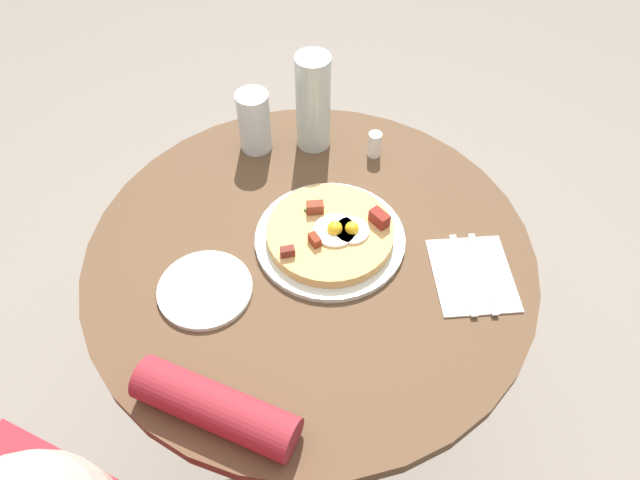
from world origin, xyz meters
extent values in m
plane|color=gray|center=(0.00, 0.00, 0.00)|extent=(6.00, 6.00, 0.00)
cylinder|color=brown|center=(0.00, 0.00, 0.74)|extent=(0.84, 0.84, 0.03)
cylinder|color=#333338|center=(0.00, 0.00, 0.36)|extent=(0.10, 0.10, 0.73)
cylinder|color=#333338|center=(0.00, 0.00, 0.01)|extent=(0.38, 0.38, 0.02)
cylinder|color=maroon|center=(0.01, -0.35, 0.79)|extent=(0.26, 0.08, 0.07)
cylinder|color=silver|center=(0.02, 0.04, 0.76)|extent=(0.28, 0.28, 0.01)
cylinder|color=#DDA962|center=(0.02, 0.04, 0.78)|extent=(0.24, 0.24, 0.02)
cylinder|color=white|center=(0.06, 0.05, 0.80)|extent=(0.06, 0.06, 0.01)
sphere|color=yellow|center=(0.06, 0.05, 0.80)|extent=(0.03, 0.03, 0.03)
cylinder|color=white|center=(0.03, 0.04, 0.80)|extent=(0.08, 0.08, 0.01)
sphere|color=yellow|center=(0.03, 0.04, 0.80)|extent=(0.03, 0.03, 0.03)
cube|color=maroon|center=(-0.02, -0.04, 0.80)|extent=(0.03, 0.03, 0.02)
cube|color=maroon|center=(0.10, 0.09, 0.81)|extent=(0.04, 0.03, 0.03)
cube|color=brown|center=(-0.02, 0.07, 0.80)|extent=(0.04, 0.03, 0.02)
cube|color=maroon|center=(0.01, 0.00, 0.80)|extent=(0.03, 0.03, 0.02)
cube|color=#387F2D|center=(0.03, 0.03, 0.80)|extent=(0.01, 0.00, 0.00)
cube|color=#387F2D|center=(-0.04, 0.06, 0.80)|extent=(0.01, 0.00, 0.00)
cube|color=#387F2D|center=(-0.03, 0.09, 0.80)|extent=(0.01, 0.01, 0.00)
cylinder|color=silver|center=(-0.13, -0.16, 0.76)|extent=(0.17, 0.17, 0.01)
cube|color=white|center=(0.29, 0.08, 0.76)|extent=(0.21, 0.22, 0.00)
cube|color=silver|center=(0.30, 0.09, 0.76)|extent=(0.10, 0.16, 0.00)
cube|color=silver|center=(0.27, 0.07, 0.76)|extent=(0.10, 0.16, 0.00)
cylinder|color=silver|center=(-0.23, 0.22, 0.83)|extent=(0.07, 0.07, 0.14)
cylinder|color=silver|center=(-0.12, 0.28, 0.87)|extent=(0.07, 0.07, 0.21)
cylinder|color=white|center=(0.01, 0.30, 0.79)|extent=(0.03, 0.03, 0.06)
camera|label=1|loc=(0.31, -0.63, 1.66)|focal=34.57mm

